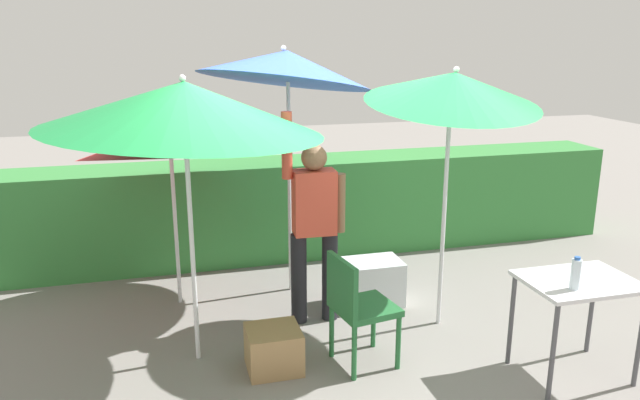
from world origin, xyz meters
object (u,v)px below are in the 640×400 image
object	(u,v)px
crate_cardboard	(274,349)
bottle_water	(576,274)
person_vendor	(314,221)
cooler_box	(372,282)
folding_table	(578,292)
chair_plastic	(357,304)
umbrella_rainbow	(453,88)
umbrella_yellow	(167,143)
umbrella_navy	(184,107)
umbrella_orange	(286,66)

from	to	relation	value
crate_cardboard	bottle_water	distance (m)	2.26
person_vendor	cooler_box	world-z (taller)	person_vendor
folding_table	cooler_box	bearing A→B (deg)	122.65
chair_plastic	umbrella_rainbow	bearing A→B (deg)	26.93
umbrella_yellow	cooler_box	bearing A→B (deg)	-15.23
cooler_box	folding_table	world-z (taller)	folding_table
umbrella_navy	folding_table	bearing A→B (deg)	-19.88
cooler_box	bottle_water	xyz separation A→B (m)	(0.86, -1.72, 0.67)
umbrella_orange	bottle_water	distance (m)	3.04
cooler_box	umbrella_rainbow	bearing A→B (deg)	-50.87
umbrella_rainbow	folding_table	size ratio (longest dim) A/B	2.89
cooler_box	crate_cardboard	world-z (taller)	cooler_box
umbrella_yellow	cooler_box	distance (m)	2.29
person_vendor	bottle_water	distance (m)	2.12
umbrella_rainbow	crate_cardboard	world-z (taller)	umbrella_rainbow
umbrella_orange	umbrella_yellow	world-z (taller)	umbrella_orange
umbrella_yellow	bottle_water	xyz separation A→B (m)	(2.67, -2.21, -0.66)
chair_plastic	folding_table	bearing A→B (deg)	-19.91
crate_cardboard	umbrella_rainbow	bearing A→B (deg)	13.63
person_vendor	chair_plastic	distance (m)	0.94
umbrella_yellow	umbrella_orange	bearing A→B (deg)	2.24
umbrella_orange	person_vendor	xyz separation A→B (m)	(0.08, -0.74, -1.27)
umbrella_orange	cooler_box	world-z (taller)	umbrella_orange
chair_plastic	bottle_water	bearing A→B (deg)	-26.74
umbrella_navy	umbrella_rainbow	bearing A→B (deg)	1.53
umbrella_yellow	crate_cardboard	size ratio (longest dim) A/B	4.54
umbrella_rainbow	chair_plastic	bearing A→B (deg)	-153.07
umbrella_yellow	folding_table	xyz separation A→B (m)	(2.82, -2.07, -0.87)
folding_table	bottle_water	distance (m)	0.29
crate_cardboard	cooler_box	bearing A→B (deg)	39.53
umbrella_yellow	bottle_water	distance (m)	3.53
person_vendor	cooler_box	xyz separation A→B (m)	(0.62, 0.21, -0.72)
chair_plastic	person_vendor	bearing A→B (deg)	98.30
bottle_water	person_vendor	bearing A→B (deg)	134.43
umbrella_rainbow	umbrella_orange	world-z (taller)	umbrella_orange
crate_cardboard	bottle_water	xyz separation A→B (m)	(1.99, -0.79, 0.72)
umbrella_orange	person_vendor	distance (m)	1.47
umbrella_navy	crate_cardboard	xyz separation A→B (m)	(0.55, -0.33, -1.83)
umbrella_rainbow	crate_cardboard	bearing A→B (deg)	-166.37
umbrella_orange	bottle_water	world-z (taller)	umbrella_orange
umbrella_yellow	umbrella_navy	bearing A→B (deg)	-83.77
person_vendor	chair_plastic	world-z (taller)	person_vendor
folding_table	umbrella_navy	bearing A→B (deg)	160.12
cooler_box	crate_cardboard	bearing A→B (deg)	-140.47
umbrella_navy	person_vendor	size ratio (longest dim) A/B	1.19
umbrella_navy	cooler_box	bearing A→B (deg)	19.86
umbrella_yellow	umbrella_navy	world-z (taller)	umbrella_navy
cooler_box	bottle_water	size ratio (longest dim) A/B	2.25
umbrella_navy	chair_plastic	size ratio (longest dim) A/B	2.51
umbrella_orange	person_vendor	world-z (taller)	umbrella_orange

